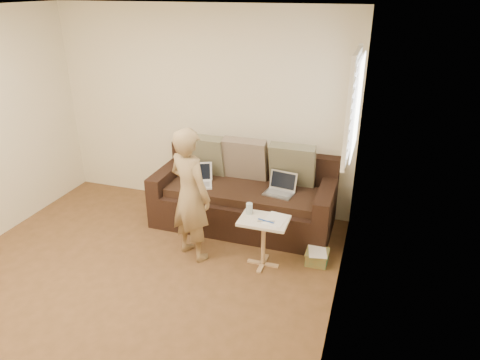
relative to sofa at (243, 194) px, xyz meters
The scene contains 17 objects.
floor 1.96m from the sofa, 112.14° to the right, with size 4.50×4.50×0.00m, color brown.
ceiling 2.90m from the sofa, 112.14° to the right, with size 4.50×4.50×0.00m, color white.
wall_back 1.23m from the sofa, 146.67° to the left, with size 4.00×4.00×0.00m, color beige.
wall_right 2.36m from the sofa, 54.25° to the right, with size 4.50×4.50×0.00m, color beige.
window_blinds 1.79m from the sofa, 12.63° to the right, with size 0.12×0.88×1.08m, color white, non-canonical shape.
sofa is the anchor object (origin of this frame).
pillow_left 0.73m from the sofa, 161.59° to the left, with size 0.55×0.14×0.55m, color #615E47, non-canonical shape.
pillow_mid 0.43m from the sofa, 102.25° to the left, with size 0.55×0.14×0.55m, color #736152, non-canonical shape.
pillow_right 0.70m from the sofa, 21.68° to the left, with size 0.55×0.14×0.55m, color #615E47, non-canonical shape.
laptop_silver 0.48m from the sofa, ahead, with size 0.34×0.24×0.22m, color #B7BABC, non-canonical shape.
laptop_white 0.58m from the sofa, 164.35° to the right, with size 0.35×0.26×0.26m, color white, non-canonical shape.
person 0.96m from the sofa, 111.37° to the right, with size 0.55×0.37×1.50m, color olive.
side_table 0.93m from the sofa, 58.85° to the right, with size 0.51×0.36×0.56m, color silver, non-canonical shape.
drinking_glass 0.79m from the sofa, 67.70° to the right, with size 0.07×0.07×0.12m, color silver, non-canonical shape.
scissors 0.98m from the sofa, 58.39° to the right, with size 0.18×0.10×0.02m, color silver, non-canonical shape.
paper_on_table 0.96m from the sofa, 51.95° to the right, with size 0.21×0.30×0.00m, color white, non-canonical shape.
striped_box 1.23m from the sofa, 29.24° to the right, with size 0.24×0.24×0.15m, color orange, non-canonical shape.
Camera 1 is at (2.20, -2.87, 2.80)m, focal length 32.78 mm.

